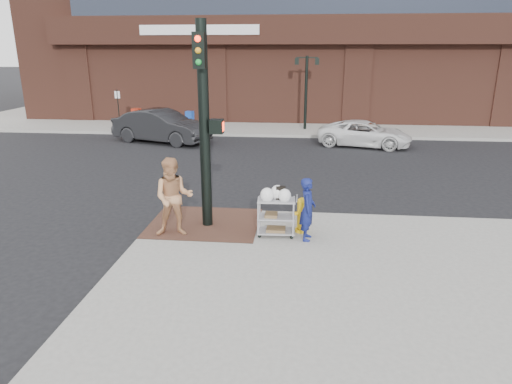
# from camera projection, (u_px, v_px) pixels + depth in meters

# --- Properties ---
(ground) EXTENTS (220.00, 220.00, 0.00)m
(ground) POSITION_uv_depth(u_px,v_px,m) (222.00, 243.00, 11.02)
(ground) COLOR black
(ground) RESTS_ON ground
(sidewalk_far) EXTENTS (65.00, 36.00, 0.15)m
(sidewalk_far) POSITION_uv_depth(u_px,v_px,m) (424.00, 102.00, 40.16)
(sidewalk_far) COLOR gray
(sidewalk_far) RESTS_ON ground
(brick_curb_ramp) EXTENTS (2.80, 2.40, 0.01)m
(brick_curb_ramp) POSITION_uv_depth(u_px,v_px,m) (205.00, 223.00, 11.88)
(brick_curb_ramp) COLOR #492D22
(brick_curb_ramp) RESTS_ON sidewalk_near
(lamp_post) EXTENTS (1.32, 0.22, 4.00)m
(lamp_post) POSITION_uv_depth(u_px,v_px,m) (306.00, 84.00, 25.23)
(lamp_post) COLOR black
(lamp_post) RESTS_ON sidewalk_far
(parking_sign) EXTENTS (0.05, 0.05, 2.20)m
(parking_sign) POSITION_uv_depth(u_px,v_px,m) (119.00, 109.00, 25.71)
(parking_sign) COLOR black
(parking_sign) RESTS_ON sidewalk_far
(traffic_signal_pole) EXTENTS (0.61, 0.51, 5.00)m
(traffic_signal_pole) POSITION_uv_depth(u_px,v_px,m) (205.00, 121.00, 10.95)
(traffic_signal_pole) COLOR black
(traffic_signal_pole) RESTS_ON sidewalk_near
(woman_blue) EXTENTS (0.40, 0.57, 1.51)m
(woman_blue) POSITION_uv_depth(u_px,v_px,m) (308.00, 209.00, 10.66)
(woman_blue) COLOR navy
(woman_blue) RESTS_ON sidewalk_near
(pedestrian_tan) EXTENTS (1.04, 0.87, 1.92)m
(pedestrian_tan) POSITION_uv_depth(u_px,v_px,m) (174.00, 197.00, 10.85)
(pedestrian_tan) COLOR tan
(pedestrian_tan) RESTS_ON sidewalk_near
(sedan_dark) EXTENTS (5.26, 3.26, 1.64)m
(sedan_dark) POSITION_uv_depth(u_px,v_px,m) (161.00, 126.00, 22.72)
(sedan_dark) COLOR black
(sedan_dark) RESTS_ON ground
(minivan_white) EXTENTS (4.74, 3.03, 1.22)m
(minivan_white) POSITION_uv_depth(u_px,v_px,m) (365.00, 134.00, 21.88)
(minivan_white) COLOR white
(minivan_white) RESTS_ON ground
(utility_cart) EXTENTS (0.92, 0.54, 1.24)m
(utility_cart) POSITION_uv_depth(u_px,v_px,m) (276.00, 214.00, 10.93)
(utility_cart) COLOR #959499
(utility_cart) RESTS_ON sidewalk_near
(fire_hydrant) EXTENTS (0.42, 0.29, 0.89)m
(fire_hydrant) POSITION_uv_depth(u_px,v_px,m) (301.00, 214.00, 11.19)
(fire_hydrant) COLOR yellow
(fire_hydrant) RESTS_ON sidewalk_near
(newsbox_red) EXTENTS (0.51, 0.47, 1.08)m
(newsbox_red) POSITION_uv_depth(u_px,v_px,m) (137.00, 118.00, 26.35)
(newsbox_red) COLOR #A82513
(newsbox_red) RESTS_ON sidewalk_far
(newsbox_blue) EXTENTS (0.47, 0.44, 0.96)m
(newsbox_blue) POSITION_uv_depth(u_px,v_px,m) (190.00, 120.00, 26.13)
(newsbox_blue) COLOR #1943A5
(newsbox_blue) RESTS_ON sidewalk_far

